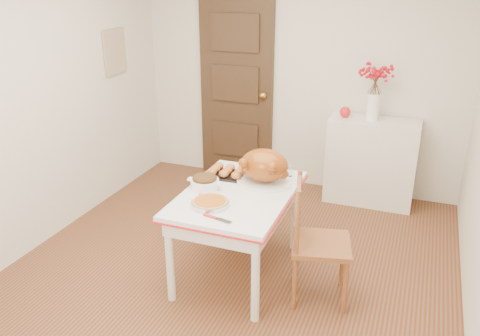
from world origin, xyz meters
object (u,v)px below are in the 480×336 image
at_px(sideboard, 371,162).
at_px(pumpkin_pie, 210,202).
at_px(kitchen_table, 238,233).
at_px(chair_oak, 321,241).
at_px(turkey_platter, 264,167).

relative_size(sideboard, pumpkin_pie, 3.28).
bearing_deg(kitchen_table, sideboard, 64.98).
distance_m(chair_oak, pumpkin_pie, 0.85).
distance_m(turkey_platter, pumpkin_pie, 0.57).
xyz_separation_m(turkey_platter, pumpkin_pie, (-0.24, -0.51, -0.11)).
height_order(chair_oak, turkey_platter, turkey_platter).
bearing_deg(pumpkin_pie, kitchen_table, 70.08).
xyz_separation_m(sideboard, pumpkin_pie, (-0.91, -2.00, 0.29)).
bearing_deg(pumpkin_pie, chair_oak, 14.08).
bearing_deg(turkey_platter, sideboard, 84.55).
bearing_deg(turkey_platter, pumpkin_pie, -96.24).
xyz_separation_m(kitchen_table, turkey_platter, (0.13, 0.23, 0.49)).
bearing_deg(chair_oak, kitchen_table, 69.64).
height_order(sideboard, kitchen_table, sideboard).
relative_size(sideboard, chair_oak, 0.94).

